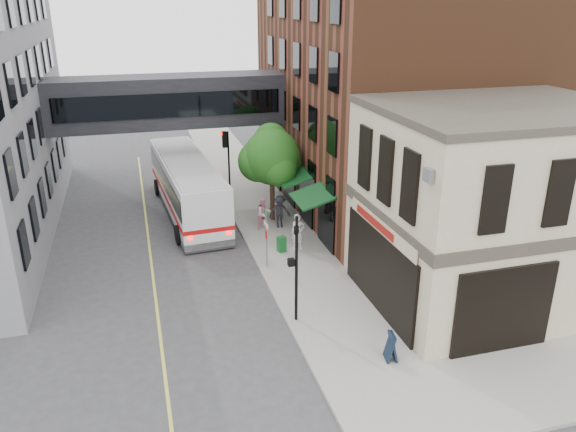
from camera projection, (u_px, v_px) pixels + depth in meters
ground at (301, 352)px, 20.94m from camera, size 120.00×120.00×0.00m
sidewalk_main at (265, 215)px, 33.98m from camera, size 4.00×60.00×0.15m
corner_building at (493, 206)px, 23.47m from camera, size 10.19×8.12×8.45m
brick_building at (386, 91)px, 34.38m from camera, size 13.76×18.00×14.00m
skyway_bridge at (168, 101)px, 33.98m from camera, size 14.00×3.18×3.00m
traffic_signal_near at (296, 256)px, 21.75m from camera, size 0.44×0.22×4.60m
traffic_signal_far at (226, 152)px, 35.05m from camera, size 0.53×0.28×4.50m
street_sign_pole at (266, 233)px, 26.62m from camera, size 0.08×0.75×3.00m
street_tree at (271, 156)px, 31.94m from camera, size 3.80×3.20×5.60m
lane_marking at (151, 256)px, 28.65m from camera, size 0.12×40.00×0.01m
bus at (187, 184)px, 33.81m from camera, size 3.66×12.48×3.31m
pedestrian_a at (298, 232)px, 28.84m from camera, size 0.71×0.47×1.91m
pedestrian_b at (264, 213)px, 31.45m from camera, size 1.07×0.95×1.83m
pedestrian_c at (280, 211)px, 31.62m from camera, size 1.28×0.81×1.89m
newspaper_box at (282, 244)px, 28.75m from camera, size 0.47×0.44×0.81m
sandwich_board at (391, 347)px, 20.09m from camera, size 0.47×0.65×1.06m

